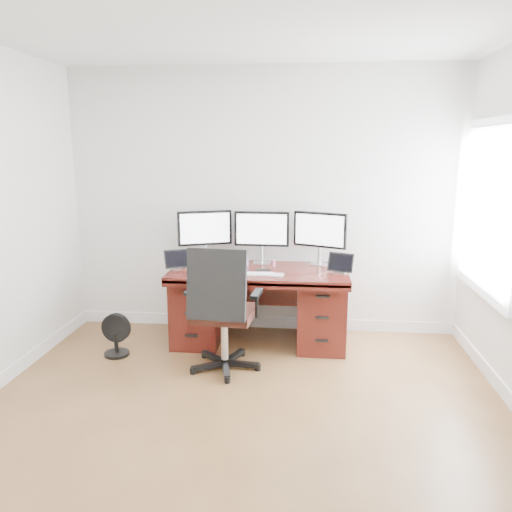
# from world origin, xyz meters

# --- Properties ---
(ground) EXTENTS (4.50, 4.50, 0.00)m
(ground) POSITION_xyz_m (0.00, 0.00, 0.00)
(ground) COLOR brown
(ground) RESTS_ON ground
(back_wall) EXTENTS (4.00, 0.10, 2.70)m
(back_wall) POSITION_xyz_m (0.00, 2.25, 1.35)
(back_wall) COLOR silver
(back_wall) RESTS_ON ground
(desk) EXTENTS (1.70, 0.80, 0.75)m
(desk) POSITION_xyz_m (0.00, 1.83, 0.40)
(desk) COLOR #44120D
(desk) RESTS_ON ground
(office_chair) EXTENTS (0.65, 0.64, 1.11)m
(office_chair) POSITION_xyz_m (-0.25, 1.14, 0.37)
(office_chair) COLOR black
(office_chair) RESTS_ON ground
(floor_fan) EXTENTS (0.28, 0.23, 0.40)m
(floor_fan) POSITION_xyz_m (-1.30, 1.36, 0.19)
(floor_fan) COLOR black
(floor_fan) RESTS_ON ground
(monitor_left) EXTENTS (0.53, 0.23, 0.53)m
(monitor_left) POSITION_xyz_m (-0.58, 2.07, 1.09)
(monitor_left) COLOR silver
(monitor_left) RESTS_ON desk
(monitor_center) EXTENTS (0.55, 0.15, 0.53)m
(monitor_center) POSITION_xyz_m (-0.00, 2.07, 1.09)
(monitor_center) COLOR silver
(monitor_center) RESTS_ON desk
(monitor_right) EXTENTS (0.52, 0.25, 0.53)m
(monitor_right) POSITION_xyz_m (0.58, 2.07, 1.09)
(monitor_right) COLOR silver
(monitor_right) RESTS_ON desk
(tablet_left) EXTENTS (0.24, 0.17, 0.19)m
(tablet_left) POSITION_xyz_m (-0.80, 1.75, 0.84)
(tablet_left) COLOR silver
(tablet_left) RESTS_ON desk
(tablet_right) EXTENTS (0.25, 0.15, 0.19)m
(tablet_right) POSITION_xyz_m (0.77, 1.75, 0.84)
(tablet_right) COLOR silver
(tablet_right) RESTS_ON desk
(keyboard) EXTENTS (0.28, 0.13, 0.01)m
(keyboard) POSITION_xyz_m (0.02, 1.60, 0.76)
(keyboard) COLOR white
(keyboard) RESTS_ON desk
(trackpad) EXTENTS (0.13, 0.13, 0.01)m
(trackpad) POSITION_xyz_m (0.18, 1.60, 0.76)
(trackpad) COLOR silver
(trackpad) RESTS_ON desk
(drawing_tablet) EXTENTS (0.25, 0.21, 0.01)m
(drawing_tablet) POSITION_xyz_m (-0.28, 1.58, 0.76)
(drawing_tablet) COLOR black
(drawing_tablet) RESTS_ON desk
(phone) EXTENTS (0.15, 0.11, 0.01)m
(phone) POSITION_xyz_m (0.04, 1.78, 0.76)
(phone) COLOR black
(phone) RESTS_ON desk
(figurine_yellow) EXTENTS (0.03, 0.03, 0.07)m
(figurine_yellow) POSITION_xyz_m (-0.33, 1.95, 0.79)
(figurine_yellow) COLOR tan
(figurine_yellow) RESTS_ON desk
(figurine_orange) EXTENTS (0.03, 0.03, 0.07)m
(figurine_orange) POSITION_xyz_m (-0.23, 1.95, 0.79)
(figurine_orange) COLOR gold
(figurine_orange) RESTS_ON desk
(figurine_purple) EXTENTS (0.03, 0.03, 0.07)m
(figurine_purple) POSITION_xyz_m (-0.13, 1.95, 0.79)
(figurine_purple) COLOR #A96ACB
(figurine_purple) RESTS_ON desk
(figurine_pink) EXTENTS (0.03, 0.03, 0.07)m
(figurine_pink) POSITION_xyz_m (0.13, 1.95, 0.79)
(figurine_pink) COLOR pink
(figurine_pink) RESTS_ON desk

